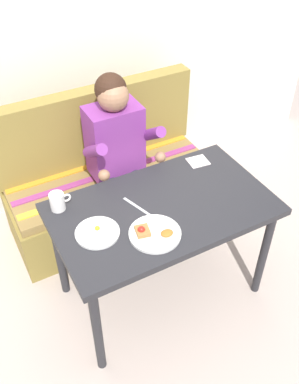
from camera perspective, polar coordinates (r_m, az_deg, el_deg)
The scene contains 10 objects.
ground_plane at distance 2.86m, azimuth 1.47°, elevation -12.77°, with size 8.00×8.00×0.00m, color #B7A69A.
back_wall at distance 3.04m, azimuth -10.83°, elevation 20.84°, with size 4.40×0.10×2.60m, color silver.
table at distance 2.37m, azimuth 1.73°, elevation -3.40°, with size 1.20×0.70×0.73m.
couch at distance 3.10m, azimuth -5.42°, elevation 1.03°, with size 1.44×0.56×1.00m.
person at distance 2.73m, azimuth -4.02°, elevation 5.77°, with size 0.45×0.61×1.21m.
plate_breakfast at distance 2.16m, azimuth 0.59°, elevation -5.50°, with size 0.26×0.26×0.05m.
plate_eggs at distance 2.18m, azimuth -6.94°, elevation -5.35°, with size 0.23×0.23×0.04m.
coffee_mug at distance 2.32m, azimuth -12.11°, elevation -1.19°, with size 0.12×0.08×0.10m.
napkin at distance 2.64m, azimuth 6.46°, elevation 4.06°, with size 0.12×0.11×0.01m, color silver.
knife at distance 2.31m, azimuth -1.68°, elevation -1.96°, with size 0.01×0.20×0.01m, color silver.
Camera 1 is at (-0.87, -1.46, 2.30)m, focal length 40.13 mm.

